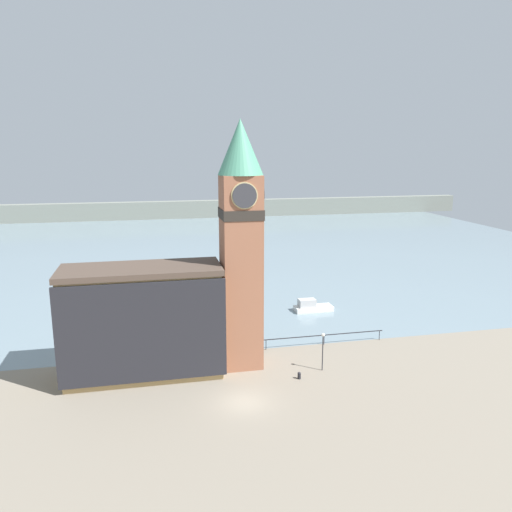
# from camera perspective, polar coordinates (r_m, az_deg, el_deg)

# --- Properties ---
(ground_plane) EXTENTS (160.00, 160.00, 0.00)m
(ground_plane) POSITION_cam_1_polar(r_m,az_deg,el_deg) (41.96, -1.30, -16.37)
(ground_plane) COLOR gray
(water) EXTENTS (160.00, 120.00, 0.00)m
(water) POSITION_cam_1_polar(r_m,az_deg,el_deg) (108.66, -8.32, 1.45)
(water) COLOR gray
(water) RESTS_ON ground_plane
(far_shoreline) EXTENTS (180.00, 3.00, 5.00)m
(far_shoreline) POSITION_cam_1_polar(r_m,az_deg,el_deg) (147.78, -9.44, 5.24)
(far_shoreline) COLOR gray
(far_shoreline) RESTS_ON water
(pier_railing) EXTENTS (13.05, 0.08, 1.09)m
(pier_railing) POSITION_cam_1_polar(r_m,az_deg,el_deg) (52.99, 7.80, -9.03)
(pier_railing) COLOR #232328
(pier_railing) RESTS_ON ground_plane
(clock_tower) EXTENTS (4.01, 4.01, 22.59)m
(clock_tower) POSITION_cam_1_polar(r_m,az_deg,el_deg) (44.96, -1.73, 1.86)
(clock_tower) COLOR #935B42
(clock_tower) RESTS_ON ground_plane
(pier_building) EXTENTS (14.04, 5.78, 9.99)m
(pier_building) POSITION_cam_1_polar(r_m,az_deg,el_deg) (45.70, -12.78, -7.34)
(pier_building) COLOR tan
(pier_building) RESTS_ON ground_plane
(boat_near) EXTENTS (4.85, 1.96, 1.58)m
(boat_near) POSITION_cam_1_polar(r_m,az_deg,el_deg) (63.40, 6.34, -5.77)
(boat_near) COLOR silver
(boat_near) RESTS_ON water
(mooring_bollard_near) EXTENTS (0.30, 0.30, 0.65)m
(mooring_bollard_near) POSITION_cam_1_polar(r_m,az_deg,el_deg) (45.69, 4.96, -13.41)
(mooring_bollard_near) COLOR black
(mooring_bollard_near) RESTS_ON ground_plane
(lamp_post) EXTENTS (0.32, 0.32, 3.62)m
(lamp_post) POSITION_cam_1_polar(r_m,az_deg,el_deg) (46.64, 7.65, -9.95)
(lamp_post) COLOR #2D2D33
(lamp_post) RESTS_ON ground_plane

